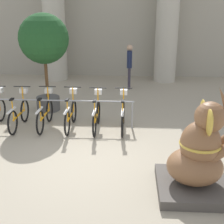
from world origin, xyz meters
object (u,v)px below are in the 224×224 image
(bicycle_5, at_px, (123,115))
(elephant_statue, at_px, (198,158))
(bicycle_1, at_px, (19,113))
(bicycle_4, at_px, (97,115))
(person_pedestrian, at_px, (129,62))
(potted_tree, at_px, (44,43))
(bicycle_2, at_px, (45,113))
(bicycle_3, at_px, (71,114))

(bicycle_5, xyz_separation_m, elephant_statue, (1.42, -2.87, 0.27))
(bicycle_1, xyz_separation_m, bicycle_4, (2.14, -0.00, 0.00))
(bicycle_4, relative_size, person_pedestrian, 0.92)
(elephant_statue, bearing_deg, potted_tree, 131.48)
(elephant_statue, relative_size, person_pedestrian, 1.14)
(bicycle_2, bearing_deg, bicycle_5, -0.85)
(bicycle_1, xyz_separation_m, bicycle_5, (2.85, 0.01, 0.00))
(bicycle_2, relative_size, potted_tree, 0.54)
(bicycle_5, bearing_deg, elephant_statue, -63.68)
(bicycle_1, distance_m, potted_tree, 2.33)
(bicycle_1, height_order, bicycle_3, same)
(bicycle_1, height_order, elephant_statue, elephant_statue)
(bicycle_3, xyz_separation_m, bicycle_5, (1.43, -0.03, 0.00))
(bicycle_1, relative_size, person_pedestrian, 0.92)
(bicycle_3, height_order, bicycle_5, same)
(bicycle_2, xyz_separation_m, bicycle_3, (0.71, -0.00, 0.00))
(potted_tree, bearing_deg, bicycle_5, -31.54)
(bicycle_3, bearing_deg, elephant_statue, -45.52)
(bicycle_2, relative_size, bicycle_3, 1.00)
(person_pedestrian, bearing_deg, bicycle_4, -100.82)
(potted_tree, bearing_deg, bicycle_1, -105.03)
(bicycle_1, relative_size, bicycle_5, 1.00)
(bicycle_5, height_order, person_pedestrian, person_pedestrian)
(bicycle_2, xyz_separation_m, potted_tree, (-0.31, 1.47, 1.72))
(bicycle_1, bearing_deg, bicycle_5, 0.29)
(person_pedestrian, distance_m, potted_tree, 3.98)
(bicycle_3, relative_size, bicycle_4, 1.00)
(bicycle_2, bearing_deg, elephant_statue, -39.19)
(elephant_statue, bearing_deg, bicycle_2, 140.81)
(bicycle_1, bearing_deg, bicycle_3, 1.70)
(bicycle_1, xyz_separation_m, elephant_statue, (4.27, -2.86, 0.27))
(bicycle_1, bearing_deg, bicycle_4, -0.09)
(bicycle_1, distance_m, bicycle_4, 2.14)
(bicycle_3, bearing_deg, potted_tree, 124.67)
(potted_tree, bearing_deg, bicycle_3, -55.33)
(bicycle_4, distance_m, person_pedestrian, 4.49)
(bicycle_4, height_order, bicycle_5, same)
(potted_tree, bearing_deg, bicycle_2, -78.23)
(person_pedestrian, bearing_deg, elephant_statue, -79.81)
(bicycle_1, height_order, bicycle_5, same)
(elephant_statue, bearing_deg, person_pedestrian, 100.19)
(bicycle_4, height_order, potted_tree, potted_tree)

